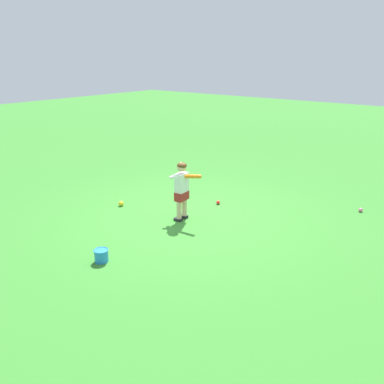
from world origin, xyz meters
The scene contains 7 objects.
ground_plane centered at (0.00, 0.00, 0.00)m, with size 40.00×40.00×0.00m, color #38842D.
child_batter centered at (-0.03, -0.17, 0.65)m, with size 0.62×0.33×1.08m.
play_ball_far_right centered at (0.04, 0.88, 0.04)m, with size 0.08×0.08×0.08m, color red.
play_ball_behind_batter centered at (-1.43, -0.39, 0.05)m, with size 0.10×0.10×0.10m, color yellow.
play_ball_far_left centered at (2.42, 2.24, 0.04)m, with size 0.08×0.08×0.08m, color pink.
play_ball_by_bucket centered at (-1.12, 1.23, 0.04)m, with size 0.09×0.09×0.09m, color purple.
toy_bucket centered at (0.04, -2.11, 0.10)m, with size 0.22×0.22×0.19m.
Camera 1 is at (4.30, -5.39, 2.87)m, focal length 37.52 mm.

